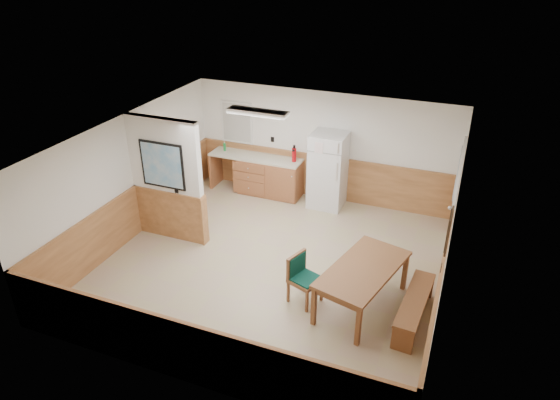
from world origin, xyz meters
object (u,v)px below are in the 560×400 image
at_px(dining_bench, 415,304).
at_px(fire_extinguisher, 294,154).
at_px(dining_table, 363,273).
at_px(soap_bottle, 225,147).
at_px(dining_chair, 301,274).
at_px(refrigerator, 328,170).

bearing_deg(dining_bench, fire_extinguisher, 138.56).
height_order(dining_table, fire_extinguisher, fire_extinguisher).
height_order(dining_bench, soap_bottle, soap_bottle).
relative_size(dining_table, dining_bench, 1.25).
bearing_deg(dining_bench, dining_chair, -171.47).
height_order(dining_table, dining_chair, dining_chair).
bearing_deg(refrigerator, soap_bottle, 178.82).
xyz_separation_m(refrigerator, dining_table, (1.55, -3.18, -0.19)).
height_order(dining_table, dining_bench, dining_table).
bearing_deg(dining_table, dining_bench, 9.97).
xyz_separation_m(refrigerator, dining_bench, (2.40, -3.24, -0.51)).
height_order(dining_bench, fire_extinguisher, fire_extinguisher).
distance_m(dining_bench, dining_chair, 1.84).
relative_size(dining_bench, fire_extinguisher, 3.99).
distance_m(dining_bench, fire_extinguisher, 4.71).
xyz_separation_m(dining_table, soap_bottle, (-4.13, 3.27, 0.34)).
xyz_separation_m(dining_bench, dining_chair, (-1.83, -0.13, 0.15)).
relative_size(fire_extinguisher, soap_bottle, 2.02).
bearing_deg(fire_extinguisher, dining_chair, -67.43).
bearing_deg(dining_table, refrigerator, 130.41).
relative_size(dining_bench, soap_bottle, 8.09).
bearing_deg(soap_bottle, refrigerator, -2.12).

